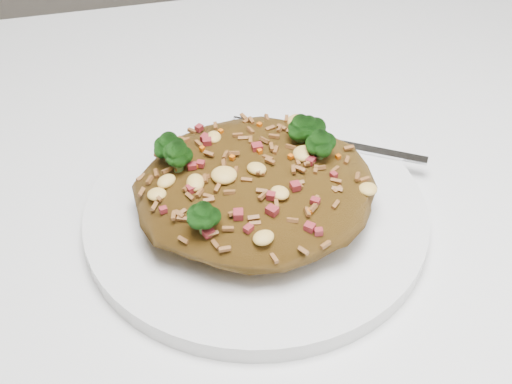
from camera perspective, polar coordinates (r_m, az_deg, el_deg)
dining_table at (r=0.56m, az=-10.14°, el=-13.74°), size 1.20×0.80×0.75m
plate at (r=0.52m, az=0.00°, el=-1.80°), size 0.25×0.25×0.01m
fried_rice at (r=0.50m, az=-0.03°, el=1.07°), size 0.17×0.16×0.06m
fork at (r=0.57m, az=6.38°, el=3.88°), size 0.15×0.10×0.00m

